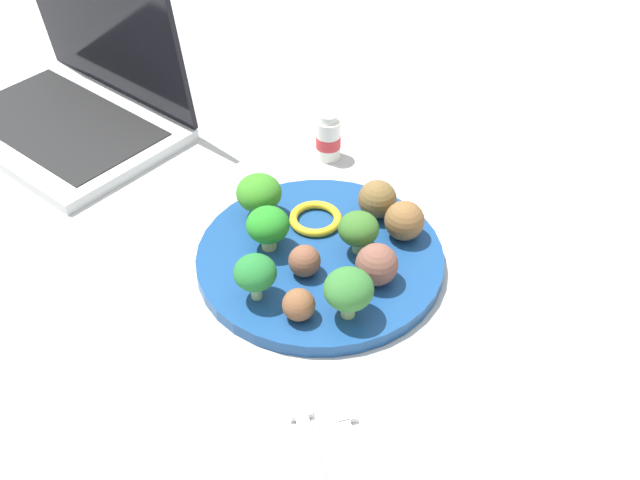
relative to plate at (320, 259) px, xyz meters
name	(u,v)px	position (x,y,z in m)	size (l,w,h in m)	color
ground_plane	(320,264)	(0.00, 0.00, -0.01)	(4.00, 4.00, 0.00)	#B2B2AD
plate	(320,259)	(0.00, 0.00, 0.00)	(0.28, 0.28, 0.02)	navy
broccoli_floret_back_right	(358,227)	(0.00, -0.04, 0.04)	(0.05, 0.05, 0.05)	#9BBC74
broccoli_floret_near_rim	(255,273)	(-0.06, 0.07, 0.04)	(0.05, 0.05, 0.05)	#9FC084
broccoli_floret_back_left	(268,226)	(0.02, 0.06, 0.04)	(0.05, 0.05, 0.05)	#AABA6D
broccoli_floret_center	(349,290)	(-0.10, -0.02, 0.04)	(0.05, 0.05, 0.06)	#9EC471
broccoli_floret_front_left	(259,193)	(0.07, 0.06, 0.04)	(0.05, 0.05, 0.06)	#94BA68
meatball_mid_left	(377,265)	(-0.05, -0.06, 0.03)	(0.05, 0.05, 0.05)	brown
meatball_front_right	(299,305)	(-0.10, 0.03, 0.03)	(0.03, 0.03, 0.03)	brown
meatball_back_left	(377,199)	(0.06, -0.07, 0.03)	(0.05, 0.05, 0.05)	brown
meatball_far_rim	(404,221)	(0.02, -0.10, 0.03)	(0.05, 0.05, 0.05)	brown
meatball_near_rim	(305,261)	(-0.03, 0.02, 0.03)	(0.04, 0.04, 0.04)	brown
pepper_ring_back_left	(315,219)	(0.06, 0.00, 0.01)	(0.06, 0.06, 0.01)	yellow
napkin	(329,444)	(-0.24, 0.02, -0.01)	(0.17, 0.12, 0.01)	white
fork	(307,438)	(-0.24, 0.03, 0.00)	(0.12, 0.04, 0.01)	silver
knife	(346,431)	(-0.23, 0.00, 0.00)	(0.15, 0.04, 0.01)	silver
yogurt_bottle	(328,138)	(0.21, -0.03, 0.02)	(0.03, 0.03, 0.07)	white
laptop	(75,99)	(0.33, 0.31, 0.03)	(0.38, 0.38, 0.22)	silver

